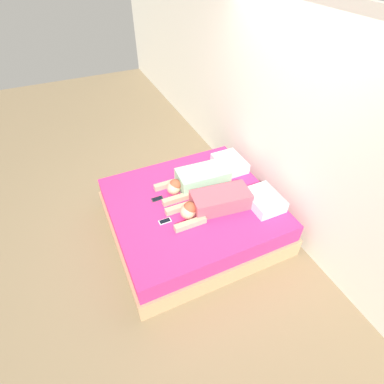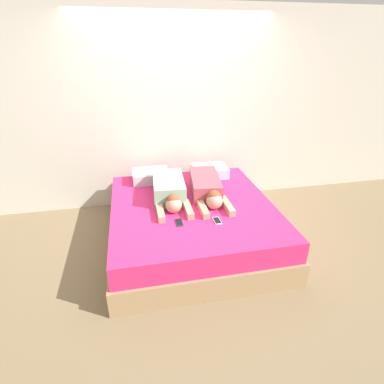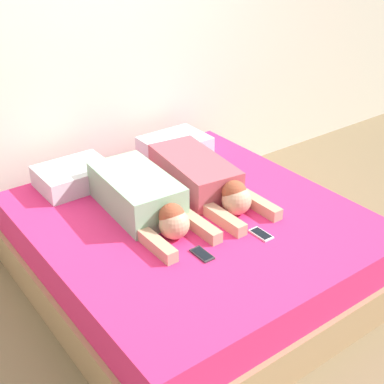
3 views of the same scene
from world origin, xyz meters
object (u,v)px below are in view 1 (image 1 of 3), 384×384
(bed, at_px, (192,215))
(person_right, at_px, (214,202))
(cell_phone_left, at_px, (157,199))
(pillow_head_right, at_px, (264,200))
(cell_phone_right, at_px, (165,221))
(pillow_head_left, at_px, (230,163))
(person_left, at_px, (197,180))

(bed, relative_size, person_right, 1.98)
(bed, height_order, cell_phone_left, cell_phone_left)
(pillow_head_right, distance_m, cell_phone_right, 1.20)
(bed, height_order, person_right, person_right)
(pillow_head_right, relative_size, person_right, 0.46)
(pillow_head_right, bearing_deg, pillow_head_left, 180.00)
(bed, bearing_deg, person_right, 39.04)
(person_left, relative_size, cell_phone_right, 6.57)
(pillow_head_right, relative_size, person_left, 0.49)
(bed, relative_size, pillow_head_left, 4.30)
(bed, distance_m, pillow_head_left, 0.91)
(pillow_head_left, relative_size, person_right, 0.46)
(person_right, height_order, cell_phone_left, person_right)
(pillow_head_right, xyz_separation_m, person_right, (-0.19, -0.58, 0.03))
(pillow_head_left, bearing_deg, pillow_head_right, 0.00)
(person_left, bearing_deg, person_right, -0.26)
(person_left, bearing_deg, bed, -37.90)
(bed, height_order, pillow_head_left, pillow_head_left)
(pillow_head_left, height_order, cell_phone_right, pillow_head_left)
(cell_phone_right, bearing_deg, cell_phone_left, 173.18)
(person_left, height_order, person_right, person_left)
(bed, xyz_separation_m, cell_phone_left, (-0.21, -0.37, 0.26))
(person_right, distance_m, cell_phone_left, 0.70)
(cell_phone_right, bearing_deg, pillow_head_left, 116.32)
(bed, bearing_deg, pillow_head_right, 61.79)
(bed, relative_size, pillow_head_right, 4.30)
(pillow_head_left, relative_size, pillow_head_right, 1.00)
(pillow_head_right, xyz_separation_m, person_left, (-0.63, -0.58, 0.04))
(pillow_head_right, bearing_deg, cell_phone_left, -118.63)
(person_left, relative_size, cell_phone_left, 6.57)
(person_right, relative_size, cell_phone_left, 7.04)
(pillow_head_left, relative_size, person_left, 0.49)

